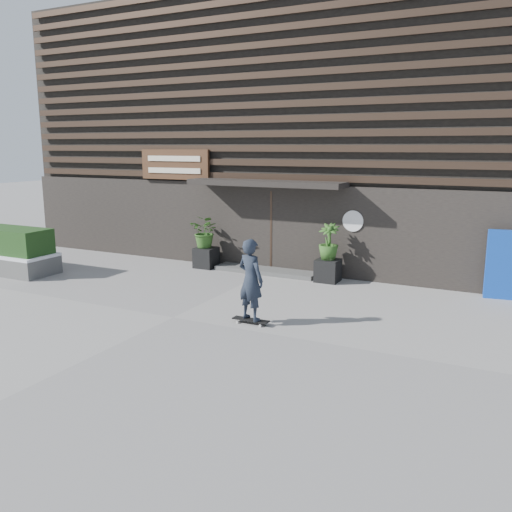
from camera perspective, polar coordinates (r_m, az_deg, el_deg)
The scene contains 11 objects.
ground at distance 11.49m, azimuth -8.81°, elevation -6.48°, with size 80.00×80.00×0.00m, color gray.
entrance_step at distance 15.32m, azimuth 1.14°, elevation -1.55°, with size 3.00×0.80×0.12m, color #484845.
planter_pot_left at distance 15.98m, azimuth -5.33°, elevation -0.16°, with size 0.60×0.60×0.60m, color black.
bamboo_left at distance 15.84m, azimuth -5.38°, elevation 2.60°, with size 0.86×0.75×0.96m, color #2D591E.
planter_pot_right at distance 14.39m, azimuth 7.66°, elevation -1.53°, with size 0.60×0.60×0.60m, color black.
bamboo_right at distance 14.23m, azimuth 7.74°, elevation 1.53°, with size 0.54×0.54×0.96m, color #2D591E.
raised_bed at distance 17.17m, azimuth -25.39°, elevation -0.59°, with size 3.50×1.20×0.50m, color #4D4D4B.
snow_layer at distance 17.12m, azimuth -25.48°, elevation 0.36°, with size 3.50×1.20×0.08m, color white.
hedge at distance 17.06m, azimuth -25.59°, elevation 1.64°, with size 3.30×1.00×0.70m, color #183613.
building at distance 19.90m, azimuth 7.99°, elevation 12.76°, with size 18.00×11.00×8.00m.
skateboarder at distance 10.71m, azimuth -0.57°, elevation -2.57°, with size 0.78×0.55×1.75m.
Camera 1 is at (6.38, -8.88, 3.53)m, focal length 37.60 mm.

